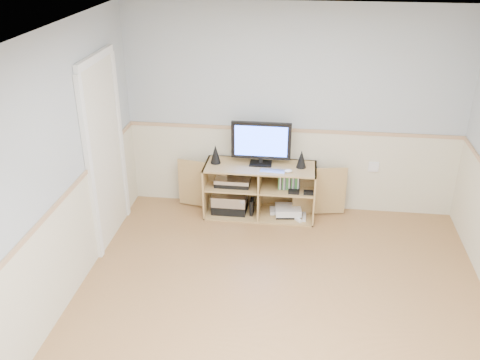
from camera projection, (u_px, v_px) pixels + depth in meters
The scene contains 11 objects.
room at pixel (276, 197), 4.41m from camera, with size 4.04×4.54×2.54m.
media_cabinet at pixel (260, 188), 6.53m from camera, with size 2.07×0.50×0.65m.
monitor at pixel (261, 142), 6.26m from camera, with size 0.70×0.18×0.53m.
speaker_left at pixel (215, 154), 6.37m from camera, with size 0.12×0.12×0.23m, color black.
speaker_right at pixel (301, 159), 6.25m from camera, with size 0.12×0.12×0.22m, color black.
keyboard at pixel (272, 171), 6.19m from camera, with size 0.29×0.12×0.01m, color silver.
mouse at pixel (288, 171), 6.17m from camera, with size 0.10×0.06×0.04m, color white.
av_components at pixel (231, 196), 6.57m from camera, with size 0.51×0.31×0.47m.
game_consoles at pixel (287, 211), 6.54m from camera, with size 0.46×0.30×0.11m.
game_cases at pixel (289, 181), 6.35m from camera, with size 0.26×0.14×0.19m, color #3F8C3F.
wall_outlet at pixel (374, 167), 6.44m from camera, with size 0.12×0.03×0.12m, color white.
Camera 1 is at (0.14, -3.79, 3.27)m, focal length 40.00 mm.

